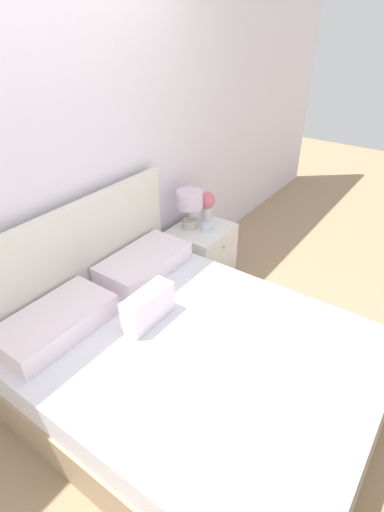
# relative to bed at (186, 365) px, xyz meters

# --- Properties ---
(ground_plane) EXTENTS (12.00, 12.00, 0.00)m
(ground_plane) POSITION_rel_bed_xyz_m (0.00, 0.91, -0.27)
(ground_plane) COLOR tan
(wall_back) EXTENTS (8.00, 0.06, 2.60)m
(wall_back) POSITION_rel_bed_xyz_m (0.00, 0.98, 1.03)
(wall_back) COLOR white
(wall_back) RESTS_ON ground_plane
(bed) EXTENTS (1.65, 1.98, 1.09)m
(bed) POSITION_rel_bed_xyz_m (0.00, 0.00, 0.00)
(bed) COLOR tan
(bed) RESTS_ON ground_plane
(nightstand) EXTENTS (0.51, 0.46, 0.51)m
(nightstand) POSITION_rel_bed_xyz_m (1.14, 0.67, -0.02)
(nightstand) COLOR white
(nightstand) RESTS_ON ground_plane
(table_lamp) EXTENTS (0.22, 0.22, 0.33)m
(table_lamp) POSITION_rel_bed_xyz_m (1.09, 0.76, 0.46)
(table_lamp) COLOR beige
(table_lamp) RESTS_ON nightstand
(flower_vase) EXTENTS (0.15, 0.15, 0.26)m
(flower_vase) POSITION_rel_bed_xyz_m (1.29, 0.72, 0.40)
(flower_vase) COLOR white
(flower_vase) RESTS_ON nightstand
(teacup) EXTENTS (0.13, 0.13, 0.06)m
(teacup) POSITION_rel_bed_xyz_m (1.13, 0.61, 0.26)
(teacup) COLOR white
(teacup) RESTS_ON nightstand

